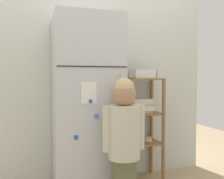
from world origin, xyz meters
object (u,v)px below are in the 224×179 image
Objects in this scene: pantry_shelf_unit at (142,117)px; fruit_bin at (142,75)px; child_standing at (124,131)px; refrigerator at (87,106)px.

fruit_bin is (0.02, 0.02, 0.44)m from pantry_shelf_unit.
pantry_shelf_unit is 0.44m from fruit_bin.
fruit_bin reaches higher than child_standing.
pantry_shelf_unit is (0.39, 0.55, 0.01)m from child_standing.
child_standing is (0.21, -0.43, -0.16)m from refrigerator.
refrigerator reaches higher than fruit_bin.
pantry_shelf_unit is at bearing -129.53° from fruit_bin.
fruit_bin is at bearing 13.06° from refrigerator.
fruit_bin is (0.41, 0.57, 0.45)m from child_standing.
pantry_shelf_unit is at bearing 11.68° from refrigerator.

